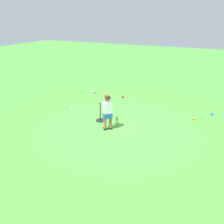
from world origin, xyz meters
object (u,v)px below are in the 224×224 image
object	(u,v)px
play_ball_behind_batter	(72,109)
play_ball_center_lawn	(193,118)
batting_tee	(100,118)
play_ball_by_bucket	(94,92)
play_ball_far_right	(123,97)
play_ball_midfield	(212,114)
child_batter	(107,109)

from	to	relation	value
play_ball_behind_batter	play_ball_center_lawn	bearing A→B (deg)	14.35
play_ball_center_lawn	batting_tee	bearing A→B (deg)	-152.70
play_ball_by_bucket	play_ball_far_right	size ratio (longest dim) A/B	0.99
play_ball_far_right	batting_tee	size ratio (longest dim) A/B	0.16
play_ball_center_lawn	play_ball_midfield	bearing A→B (deg)	49.35
play_ball_by_bucket	play_ball_midfield	size ratio (longest dim) A/B	1.27
child_batter	play_ball_center_lawn	world-z (taller)	child_batter
child_batter	play_ball_far_right	bearing A→B (deg)	103.65
play_ball_behind_batter	play_ball_center_lawn	size ratio (longest dim) A/B	0.94
play_ball_midfield	play_ball_behind_batter	bearing A→B (deg)	-160.09
play_ball_midfield	child_batter	bearing A→B (deg)	-139.08
play_ball_far_right	child_batter	bearing A→B (deg)	-76.35
play_ball_behind_batter	play_ball_far_right	xyz separation A→B (m)	(1.17, 1.99, 0.01)
play_ball_far_right	batting_tee	bearing A→B (deg)	-84.97
child_batter	play_ball_far_right	distance (m)	2.89
play_ball_behind_batter	batting_tee	distance (m)	1.42
child_batter	play_ball_by_bucket	xyz separation A→B (m)	(-2.03, 2.76, -0.60)
play_ball_behind_batter	play_ball_by_bucket	bearing A→B (deg)	95.56
play_ball_by_bucket	play_ball_midfield	bearing A→B (deg)	-3.77
play_ball_center_lawn	play_ball_far_right	bearing A→B (deg)	162.23
play_ball_midfield	play_ball_center_lawn	bearing A→B (deg)	-130.65
play_ball_midfield	play_ball_far_right	distance (m)	3.49
child_batter	play_ball_behind_batter	size ratio (longest dim) A/B	14.29
play_ball_by_bucket	batting_tee	size ratio (longest dim) A/B	0.16
play_ball_midfield	play_ball_far_right	xyz separation A→B (m)	(-3.48, 0.31, 0.01)
play_ball_by_bucket	batting_tee	distance (m)	2.83
play_ball_by_bucket	batting_tee	world-z (taller)	batting_tee
child_batter	play_ball_by_bucket	distance (m)	3.48
play_ball_by_bucket	play_ball_center_lawn	bearing A→B (deg)	-12.48
play_ball_center_lawn	batting_tee	size ratio (longest dim) A/B	0.13
play_ball_center_lawn	play_ball_far_right	distance (m)	3.09
play_ball_center_lawn	play_ball_behind_batter	bearing A→B (deg)	-165.65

